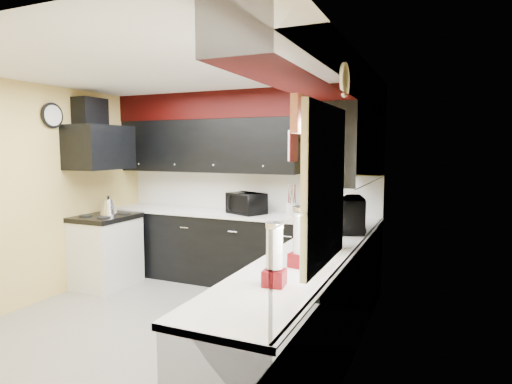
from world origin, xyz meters
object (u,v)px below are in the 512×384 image
toaster_oven (246,203)px  utensil_crock (292,210)px  knife_block (319,209)px  kettle (108,207)px  microwave (342,214)px

toaster_oven → utensil_crock: 0.60m
knife_block → toaster_oven: bearing=165.8°
knife_block → kettle: 2.69m
toaster_oven → microwave: bearing=0.3°
microwave → kettle: size_ratio=2.84×
microwave → utensil_crock: size_ratio=3.77×
knife_block → kettle: (-2.60, -0.68, -0.04)m
utensil_crock → kettle: (-2.25, -0.70, -0.00)m
utensil_crock → knife_block: knife_block is taller
toaster_oven → microwave: 1.50m
toaster_oven → utensil_crock: toaster_oven is taller
toaster_oven → knife_block: toaster_oven is taller
microwave → kettle: 3.02m
kettle → toaster_oven: bearing=21.5°
microwave → knife_block: bearing=15.2°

